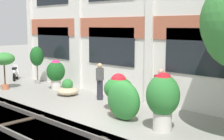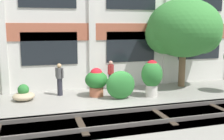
# 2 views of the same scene
# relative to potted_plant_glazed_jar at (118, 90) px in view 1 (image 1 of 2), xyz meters

# --- Properties ---
(ground_plane) EXTENTS (80.00, 80.00, 0.00)m
(ground_plane) POSITION_rel_potted_plant_glazed_jar_xyz_m (0.17, -1.18, -0.78)
(ground_plane) COLOR gray
(apartment_facade) EXTENTS (18.22, 0.64, 8.03)m
(apartment_facade) POSITION_rel_potted_plant_glazed_jar_xyz_m (0.17, 1.93, 3.22)
(apartment_facade) COLOR silver
(apartment_facade) RESTS_ON ground
(rail_tracks) EXTENTS (25.86, 2.80, 0.43)m
(rail_tracks) POSITION_rel_potted_plant_glazed_jar_xyz_m (0.17, -3.52, -0.91)
(rail_tracks) COLOR #5B5449
(rail_tracks) RESTS_ON ground
(potted_plant_glazed_jar) EXTENTS (1.11, 1.11, 1.40)m
(potted_plant_glazed_jar) POSITION_rel_potted_plant_glazed_jar_xyz_m (0.00, 0.00, 0.00)
(potted_plant_glazed_jar) COLOR #B76647
(potted_plant_glazed_jar) RESTS_ON ground
(potted_plant_fluted_column) EXTENTS (1.02, 1.02, 1.79)m
(potted_plant_fluted_column) POSITION_rel_potted_plant_glazed_jar_xyz_m (2.57, -0.80, 0.28)
(potted_plant_fluted_column) COLOR beige
(potted_plant_fluted_column) RESTS_ON ground
(potted_plant_terracotta_small) EXTENTS (1.07, 1.07, 1.86)m
(potted_plant_terracotta_small) POSITION_rel_potted_plant_glazed_jar_xyz_m (-6.75, -1.12, 0.69)
(potted_plant_terracotta_small) COLOR #B76647
(potted_plant_terracotta_small) RESTS_ON ground
(potted_plant_wide_bowl) EXTENTS (1.00, 1.00, 0.76)m
(potted_plant_wide_bowl) POSITION_rel_potted_plant_glazed_jar_xyz_m (-3.40, 0.23, -0.51)
(potted_plant_wide_bowl) COLOR tan
(potted_plant_wide_bowl) RESTS_ON ground
(potted_plant_ribbed_drum) EXTENTS (0.92, 0.92, 1.50)m
(potted_plant_ribbed_drum) POSITION_rel_potted_plant_glazed_jar_xyz_m (-4.92, 0.68, 0.10)
(potted_plant_ribbed_drum) COLOR beige
(potted_plant_ribbed_drum) RESTS_ON ground
(potted_plant_low_pan) EXTENTS (0.75, 0.75, 2.06)m
(potted_plant_low_pan) POSITION_rel_potted_plant_glazed_jar_xyz_m (-6.90, 0.87, 0.70)
(potted_plant_low_pan) COLOR gray
(potted_plant_low_pan) RESTS_ON ground
(scooter_near_curb) EXTENTS (1.14, 0.93, 0.98)m
(scooter_near_curb) POSITION_rel_potted_plant_glazed_jar_xyz_m (-8.87, 0.61, -0.34)
(scooter_near_curb) COLOR black
(scooter_near_curb) RESTS_ON ground
(resident_by_doorway) EXTENTS (0.37, 0.43, 1.60)m
(resident_by_doorway) POSITION_rel_potted_plant_glazed_jar_xyz_m (-1.70, 0.66, 0.08)
(resident_by_doorway) COLOR #282833
(resident_by_doorway) RESTS_ON ground
(resident_watching_tracks) EXTENTS (0.38, 0.42, 1.56)m
(resident_watching_tracks) POSITION_rel_potted_plant_glazed_jar_xyz_m (1.08, 1.20, 0.05)
(resident_watching_tracks) COLOR #282833
(resident_watching_tracks) RESTS_ON ground
(topiary_hedge) EXTENTS (1.40, 0.74, 1.34)m
(topiary_hedge) POSITION_rel_potted_plant_glazed_jar_xyz_m (0.98, -0.81, -0.11)
(topiary_hedge) COLOR #2D7A33
(topiary_hedge) RESTS_ON ground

